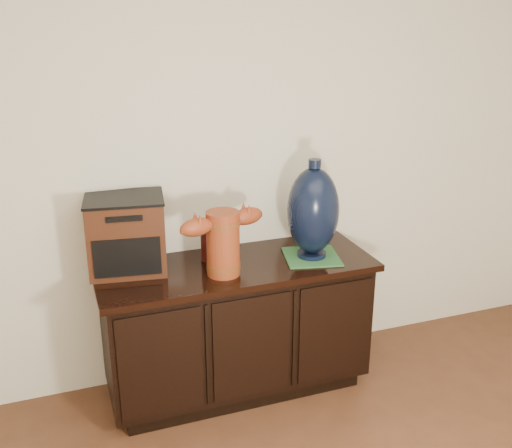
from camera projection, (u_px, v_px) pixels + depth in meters
name	position (u px, v px, depth m)	size (l,w,h in m)	color
sideboard	(237.00, 326.00, 3.26)	(1.46, 0.56, 0.75)	black
terracotta_vessel	(223.00, 240.00, 2.96)	(0.47, 0.21, 0.33)	#9F411D
tv_radio	(126.00, 234.00, 3.01)	(0.43, 0.36, 0.39)	#442011
green_mat	(311.00, 257.00, 3.23)	(0.29, 0.29, 0.01)	#2F6935
lamp_base	(313.00, 211.00, 3.14)	(0.33, 0.33, 0.53)	black
spray_can	(207.00, 244.00, 3.16)	(0.07, 0.07, 0.19)	#5F1110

